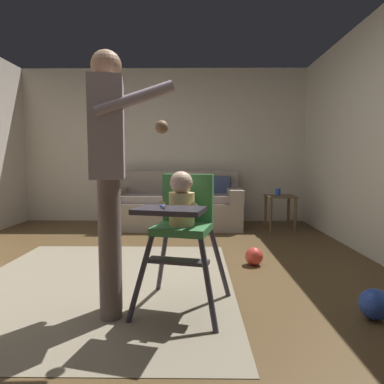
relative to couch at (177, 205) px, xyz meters
The scene contains 11 objects.
ground 2.53m from the couch, 95.45° to the right, with size 6.28×7.56×0.10m, color brown.
wall_far 1.09m from the couch, 114.55° to the left, with size 5.48×0.06×2.53m, color silver.
area_rug 2.53m from the couch, 101.20° to the right, with size 2.16×2.40×0.01m, color gray.
couch is the anchor object (origin of this frame).
high_chair 2.94m from the couch, 86.00° to the right, with size 0.72×0.81×0.95m.
adult_standing 3.07m from the couch, 94.96° to the right, with size 0.57×0.50×1.70m.
toy_ball 3.39m from the couch, 64.76° to the right, with size 0.20×0.20×0.20m, color #284CB7.
toy_ball_second 2.14m from the couch, 66.13° to the right, with size 0.18×0.18×0.18m, color #D13D33.
side_table 1.55m from the couch, 13.08° to the right, with size 0.40×0.40×0.52m.
sippy_cup 1.53m from the couch, 13.37° to the right, with size 0.07×0.07×0.10m, color #284CB7.
wall_clock 1.91m from the couch, 156.13° to the left, with size 0.32×0.04×0.32m.
Camera 1 is at (0.53, -2.65, 1.01)m, focal length 31.31 mm.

